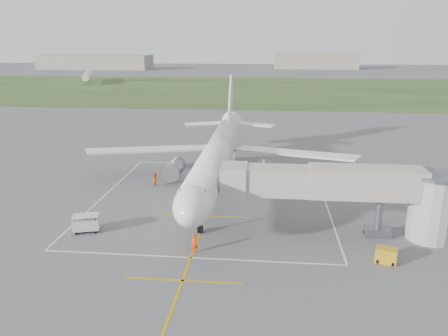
# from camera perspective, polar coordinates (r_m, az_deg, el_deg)

# --- Properties ---
(ground) EXTENTS (700.00, 700.00, 0.00)m
(ground) POSITION_cam_1_polar(r_m,az_deg,el_deg) (59.11, -0.95, -2.62)
(ground) COLOR #4F5052
(ground) RESTS_ON ground
(grass_strip) EXTENTS (700.00, 120.00, 0.02)m
(grass_strip) POSITION_cam_1_polar(r_m,az_deg,el_deg) (186.66, 3.84, 10.26)
(grass_strip) COLOR #2C481F
(grass_strip) RESTS_ON ground
(apron_markings) EXTENTS (28.20, 60.00, 0.01)m
(apron_markings) POSITION_cam_1_polar(r_m,az_deg,el_deg) (53.67, -1.69, -4.59)
(apron_markings) COLOR #BF8D0B
(apron_markings) RESTS_ON ground
(airliner) EXTENTS (38.93, 46.75, 13.52)m
(airliner) POSITION_cam_1_polar(r_m,az_deg,el_deg) (58.57, -0.89, 1.69)
(airliner) COLOR white
(airliner) RESTS_ON ground
(jet_bridge) EXTENTS (23.40, 5.00, 7.20)m
(jet_bridge) POSITION_cam_1_polar(r_m,az_deg,el_deg) (45.33, 17.06, -2.93)
(jet_bridge) COLOR gray
(jet_bridge) RESTS_ON ground
(gpu_unit) EXTENTS (2.12, 1.76, 1.37)m
(gpu_unit) POSITION_cam_1_polar(r_m,az_deg,el_deg) (42.23, 20.42, -10.67)
(gpu_unit) COLOR #C28D18
(gpu_unit) RESTS_ON ground
(baggage_cart) EXTENTS (2.95, 2.21, 1.83)m
(baggage_cart) POSITION_cam_1_polar(r_m,az_deg,el_deg) (47.74, -17.55, -6.89)
(baggage_cart) COLOR silver
(baggage_cart) RESTS_ON ground
(ramp_worker_nose) EXTENTS (0.71, 0.52, 1.79)m
(ramp_worker_nose) POSITION_cam_1_polar(r_m,az_deg,el_deg) (41.43, -3.87, -9.81)
(ramp_worker_nose) COLOR #FA3C07
(ramp_worker_nose) RESTS_ON ground
(ramp_worker_wing) EXTENTS (1.08, 1.13, 1.83)m
(ramp_worker_wing) POSITION_cam_1_polar(r_m,az_deg,el_deg) (60.54, -8.93, -1.45)
(ramp_worker_wing) COLOR #D64C06
(ramp_worker_wing) RESTS_ON ground
(distant_hangars) EXTENTS (345.00, 49.00, 12.00)m
(distant_hangars) POSITION_cam_1_polar(r_m,az_deg,el_deg) (321.88, 1.84, 13.66)
(distant_hangars) COLOR gray
(distant_hangars) RESTS_ON ground
(distant_aircraft) EXTENTS (197.89, 47.69, 8.85)m
(distant_aircraft) POSITION_cam_1_polar(r_m,az_deg,el_deg) (217.43, 6.56, 11.96)
(distant_aircraft) COLOR white
(distant_aircraft) RESTS_ON ground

